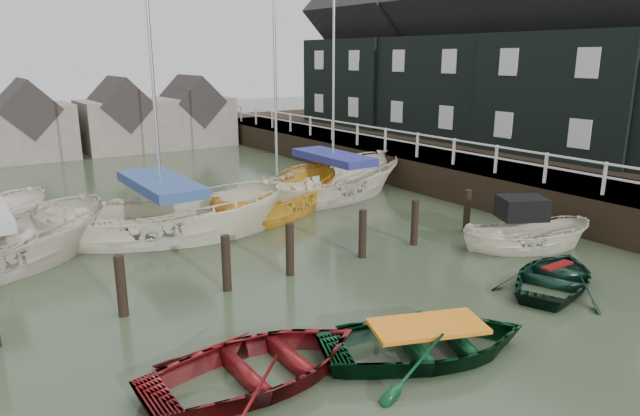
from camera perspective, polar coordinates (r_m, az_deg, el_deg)
ground at (r=13.50m, az=8.21°, el=-9.45°), size 120.00×120.00×0.00m
pier at (r=26.53m, az=8.89°, el=4.29°), size 3.04×32.00×2.70m
land_strip at (r=30.65m, az=16.44°, el=3.94°), size 14.00×38.00×1.50m
quay_houses at (r=29.31m, az=19.35°, el=14.43°), size 6.52×28.14×10.01m
mooring_pilings at (r=14.91m, az=-2.74°, el=-4.83°), size 13.72×0.22×1.80m
far_sheds at (r=36.37m, az=-19.60°, el=8.31°), size 14.00×4.08×4.39m
rowboat_red at (r=10.57m, az=-6.06°, el=-16.78°), size 4.17×2.98×0.86m
rowboat_green at (r=11.47m, az=10.58°, el=-14.23°), size 4.92×4.24×0.86m
rowboat_dkgreen at (r=15.51m, az=22.44°, el=-7.17°), size 4.23×3.66×0.74m
motorboat at (r=17.93m, az=19.70°, el=-3.57°), size 4.07×3.08×2.30m
sailboat_b at (r=18.68m, az=-15.31°, el=-2.66°), size 8.07×5.27×11.08m
sailboat_c at (r=20.89m, az=-4.25°, el=-0.43°), size 7.02×4.91×10.79m
sailboat_d at (r=23.09m, az=1.30°, el=1.23°), size 7.55×3.89×11.53m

